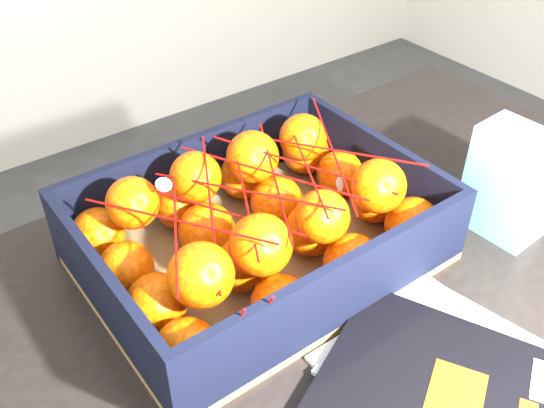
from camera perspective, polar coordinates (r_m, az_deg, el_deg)
table at (r=0.84m, az=7.25°, el=-13.90°), size 1.21×0.82×0.75m
magazine_stack at (r=0.70m, az=17.84°, el=-16.55°), size 0.31×0.34×0.02m
produce_crate at (r=0.79m, az=-1.29°, el=-3.32°), size 0.43×0.32×0.11m
clementine_heap at (r=0.77m, az=-1.16°, el=-1.44°), size 0.41×0.30×0.13m
mesh_net at (r=0.73m, az=-1.30°, el=1.13°), size 0.36×0.28×0.10m
retail_carton at (r=0.88m, az=21.45°, el=1.87°), size 0.07×0.11×0.16m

